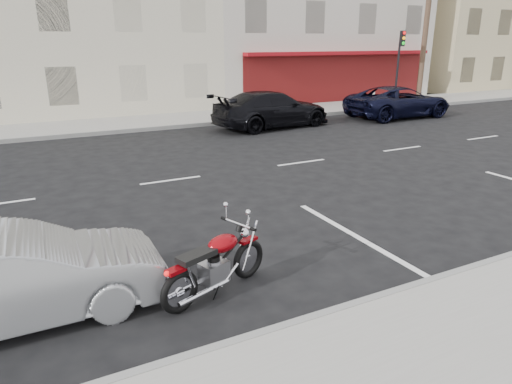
# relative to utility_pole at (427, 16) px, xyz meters

# --- Properties ---
(ground) EXTENTS (120.00, 120.00, 0.00)m
(ground) POSITION_rel_utility_pole_xyz_m (-15.50, -8.60, -4.74)
(ground) COLOR black
(ground) RESTS_ON ground
(sidewalk_far) EXTENTS (80.00, 3.40, 0.15)m
(sidewalk_far) POSITION_rel_utility_pole_xyz_m (-20.50, 0.10, -4.66)
(sidewalk_far) COLOR gray
(sidewalk_far) RESTS_ON ground
(curb_far) EXTENTS (80.00, 0.12, 0.16)m
(curb_far) POSITION_rel_utility_pole_xyz_m (-20.50, -1.60, -4.66)
(curb_far) COLOR gray
(curb_far) RESTS_ON ground
(bldg_far_east) EXTENTS (12.00, 12.00, 11.00)m
(bldg_far_east) POSITION_rel_utility_pole_xyz_m (10.50, 7.70, 0.76)
(bldg_far_east) COLOR tan
(bldg_far_east) RESTS_ON ground
(utility_pole) EXTENTS (1.80, 0.30, 9.00)m
(utility_pole) POSITION_rel_utility_pole_xyz_m (0.00, 0.00, 0.00)
(utility_pole) COLOR #422D1E
(utility_pole) RESTS_ON sidewalk_far
(traffic_light) EXTENTS (0.26, 0.30, 3.80)m
(traffic_light) POSITION_rel_utility_pole_xyz_m (-2.00, -0.27, -2.18)
(traffic_light) COLOR black
(traffic_light) RESTS_ON sidewalk_far
(fire_hydrant) EXTENTS (0.20, 0.20, 0.72)m
(fire_hydrant) POSITION_rel_utility_pole_xyz_m (-3.50, -0.10, -4.21)
(fire_hydrant) COLOR beige
(fire_hydrant) RESTS_ON sidewalk_far
(motorcycle) EXTENTS (1.83, 0.87, 0.96)m
(motorcycle) POSITION_rel_utility_pole_xyz_m (-17.92, -14.07, -4.30)
(motorcycle) COLOR black
(motorcycle) RESTS_ON ground
(sedan_silver) EXTENTS (3.74, 1.34, 1.23)m
(sedan_silver) POSITION_rel_utility_pole_xyz_m (-21.06, -13.77, -4.12)
(sedan_silver) COLOR #9FA2A6
(sedan_silver) RESTS_ON ground
(suv_far) EXTENTS (5.20, 2.43, 1.44)m
(suv_far) POSITION_rel_utility_pole_xyz_m (-4.90, -3.50, -4.02)
(suv_far) COLOR black
(suv_far) RESTS_ON ground
(car_far) EXTENTS (5.37, 2.70, 1.49)m
(car_far) POSITION_rel_utility_pole_xyz_m (-11.47, -3.11, -3.99)
(car_far) COLOR black
(car_far) RESTS_ON ground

